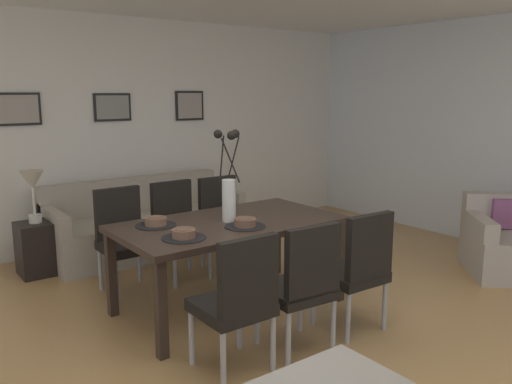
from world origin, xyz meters
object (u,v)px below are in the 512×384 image
dining_chair_far_right (178,225)px  bowl_near_right (156,221)px  dining_chair_mid_left (357,266)px  sofa (145,227)px  dining_chair_near_left (238,297)px  centerpiece_vase (229,187)px  framed_picture_left (19,109)px  bowl_far_left (245,222)px  bowl_near_left (184,233)px  dining_chair_near_right (124,234)px  dining_chair_far_left (302,281)px  table_lamp (32,185)px  framed_picture_right (190,106)px  dining_table (229,230)px  side_table (38,248)px  armchair (511,245)px  dining_chair_mid_right (224,218)px  framed_picture_center (113,107)px

dining_chair_far_right → bowl_near_right: 0.95m
dining_chair_mid_left → sofa: bearing=98.0°
dining_chair_near_left → bowl_near_right: 1.15m
dining_chair_near_left → sofa: bearing=76.7°
centerpiece_vase → framed_picture_left: bearing=113.0°
dining_chair_near_left → bowl_far_left: bearing=51.6°
centerpiece_vase → bowl_near_left: centerpiece_vase is taller
bowl_near_right → dining_chair_near_right: bearing=88.8°
dining_chair_far_left → bowl_near_right: size_ratio=5.41×
table_lamp → bowl_far_left: bearing=-62.5°
dining_chair_mid_left → framed_picture_left: size_ratio=2.13×
framed_picture_left → dining_chair_near_left: bearing=-81.9°
dining_chair_far_left → framed_picture_left: 3.58m
bowl_near_right → framed_picture_right: size_ratio=0.45×
dining_chair_near_right → framed_picture_left: (-0.47, 1.43, 1.08)m
dining_table → bowl_near_left: (-0.54, -0.22, 0.11)m
side_table → armchair: (3.75, -2.75, 0.03)m
dining_table → dining_chair_far_right: dining_chair_far_right is taller
dining_chair_far_right → framed_picture_left: framed_picture_left is taller
framed_picture_right → framed_picture_left: bearing=-180.0°
dining_chair_mid_left → bowl_far_left: (-0.51, 0.70, 0.27)m
sofa → framed_picture_left: (-1.11, 0.48, 1.31)m
centerpiece_vase → bowl_near_left: 0.63m
dining_chair_far_right → dining_chair_mid_right: size_ratio=1.00×
dining_table → sofa: sofa is taller
framed_picture_center → framed_picture_left: bearing=-180.0°
dining_chair_near_right → framed_picture_left: bearing=108.2°
bowl_near_left → framed_picture_center: bearing=78.1°
dining_chair_near_right → dining_chair_mid_left: (1.04, -1.84, 0.00)m
bowl_near_right → bowl_near_left: bearing=-90.0°
centerpiece_vase → table_lamp: 2.09m
dining_table → armchair: armchair is taller
framed_picture_left → framed_picture_center: size_ratio=1.01×
dining_chair_far_right → framed_picture_left: bearing=125.9°
dining_chair_far_right → dining_chair_mid_right: (0.50, -0.04, 0.00)m
dining_chair_near_right → bowl_near_right: bearing=-91.2°
dining_chair_far_right → bowl_far_left: 1.18m
dining_chair_far_right → dining_chair_mid_right: bearing=-5.0°
dining_table → framed_picture_left: framed_picture_left is taller
centerpiece_vase → framed_picture_right: bearing=67.0°
sofa → table_lamp: size_ratio=4.11×
dining_chair_mid_left → centerpiece_vase: bearing=118.8°
armchair → framed_picture_center: (-2.70, 3.30, 1.31)m
bowl_near_right → side_table: bearing=108.0°
dining_chair_near_right → armchair: dining_chair_near_right is taller
bowl_near_left → dining_chair_mid_left: bearing=-33.8°
dining_chair_near_left → bowl_near_left: dining_chair_near_left is taller
dining_chair_near_left → dining_chair_far_left: (0.51, -0.03, 0.00)m
sofa → armchair: 3.82m
dining_chair_far_right → framed_picture_right: (0.97, 1.41, 1.08)m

